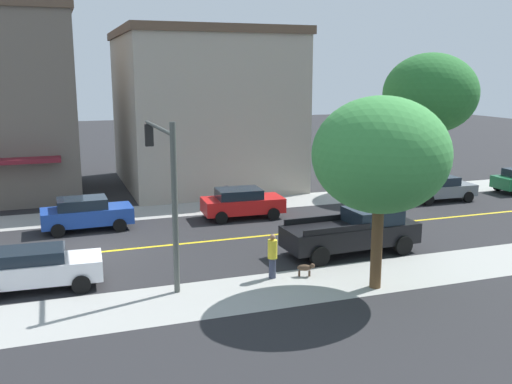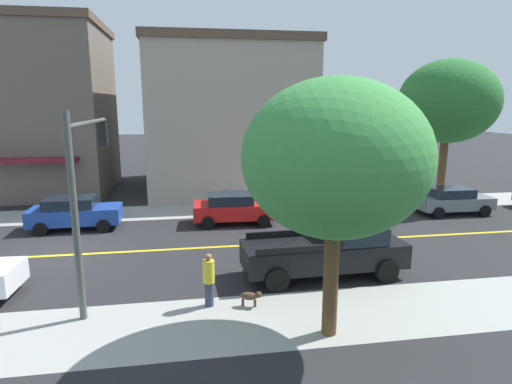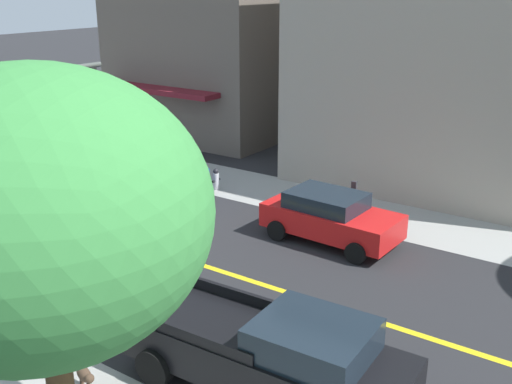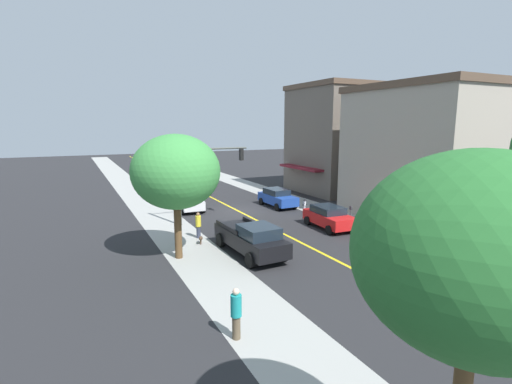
% 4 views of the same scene
% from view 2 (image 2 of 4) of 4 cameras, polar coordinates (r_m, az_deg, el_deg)
% --- Properties ---
extents(ground_plane, '(140.00, 140.00, 0.00)m').
position_cam_2_polar(ground_plane, '(19.34, -25.38, -7.72)').
color(ground_plane, '#262628').
extents(sidewalk_left, '(3.29, 126.00, 0.01)m').
position_cam_2_polar(sidewalk_left, '(25.41, -21.42, -2.87)').
color(sidewalk_left, '#9E9E99').
rests_on(sidewalk_left, ground).
extents(road_centerline_stripe, '(0.20, 126.00, 0.00)m').
position_cam_2_polar(road_centerline_stripe, '(19.34, -25.38, -7.71)').
color(road_centerline_stripe, yellow).
rests_on(road_centerline_stripe, ground).
extents(pale_office_building, '(10.19, 9.12, 11.39)m').
position_cam_2_polar(pale_office_building, '(32.97, -27.03, 9.90)').
color(pale_office_building, '#665B51').
rests_on(pale_office_building, ground).
extents(corner_shop_building, '(12.26, 10.97, 10.22)m').
position_cam_2_polar(corner_shop_building, '(31.63, -4.03, 10.06)').
color(corner_shop_building, '#A39989').
rests_on(corner_shop_building, ground).
extents(street_tree_right_corner, '(5.91, 5.91, 8.70)m').
position_cam_2_polar(street_tree_right_corner, '(28.73, 24.37, 10.97)').
color(street_tree_right_corner, brown).
rests_on(street_tree_right_corner, ground).
extents(street_tree_left_far, '(4.70, 4.70, 6.76)m').
position_cam_2_polar(street_tree_left_far, '(10.73, 10.61, 4.39)').
color(street_tree_left_far, brown).
rests_on(street_tree_left_far, ground).
extents(fire_hydrant, '(0.44, 0.24, 0.84)m').
position_cam_2_polar(fire_hydrant, '(24.00, -17.82, -2.42)').
color(fire_hydrant, silver).
rests_on(fire_hydrant, ground).
extents(parking_meter, '(0.12, 0.18, 1.34)m').
position_cam_2_polar(parking_meter, '(23.90, -4.08, -0.78)').
color(parking_meter, '#4C4C51').
rests_on(parking_meter, ground).
extents(traffic_light_mast, '(5.37, 0.32, 5.91)m').
position_cam_2_polar(traffic_light_mast, '(14.14, -21.86, 2.48)').
color(traffic_light_mast, '#474C47').
rests_on(traffic_light_mast, ground).
extents(street_lamp, '(0.70, 0.36, 5.27)m').
position_cam_2_polar(street_lamp, '(26.24, 17.88, 5.27)').
color(street_lamp, '#38383D').
rests_on(street_lamp, ground).
extents(red_sedan_left_curb, '(2.27, 4.27, 1.56)m').
position_cam_2_polar(red_sedan_left_curb, '(21.90, -2.99, -2.12)').
color(red_sedan_left_curb, red).
rests_on(red_sedan_left_curb, ground).
extents(grey_sedan_left_curb, '(2.12, 4.14, 1.48)m').
position_cam_2_polar(grey_sedan_left_curb, '(26.19, 24.80, -0.98)').
color(grey_sedan_left_curb, slate).
rests_on(grey_sedan_left_curb, ground).
extents(blue_sedan_left_curb, '(2.08, 4.29, 1.59)m').
position_cam_2_polar(blue_sedan_left_curb, '(22.69, -23.17, -2.55)').
color(blue_sedan_left_curb, '#1E429E').
rests_on(blue_sedan_left_curb, ground).
extents(black_pickup_truck, '(2.41, 5.84, 1.85)m').
position_cam_2_polar(black_pickup_truck, '(15.55, 9.66, -7.72)').
color(black_pickup_truck, black).
rests_on(black_pickup_truck, ground).
extents(pedestrian_orange_shirt, '(0.38, 0.38, 1.85)m').
position_cam_2_polar(pedestrian_orange_shirt, '(26.87, 18.95, 0.21)').
color(pedestrian_orange_shirt, brown).
rests_on(pedestrian_orange_shirt, ground).
extents(pedestrian_yellow_shirt, '(0.36, 0.36, 1.68)m').
position_cam_2_polar(pedestrian_yellow_shirt, '(13.20, -6.35, -11.48)').
color(pedestrian_yellow_shirt, '#33384C').
rests_on(pedestrian_yellow_shirt, ground).
extents(small_dog, '(0.41, 0.67, 0.50)m').
position_cam_2_polar(small_dog, '(13.31, -0.73, -13.83)').
color(small_dog, '#4C3828').
rests_on(small_dog, ground).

